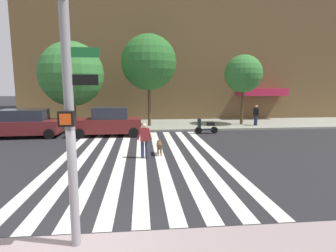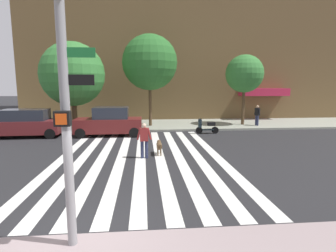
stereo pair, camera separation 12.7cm
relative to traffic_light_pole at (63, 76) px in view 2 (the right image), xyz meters
The scene contains 13 objects.
ground_plane 8.15m from the traffic_light_pole, 90.83° to the left, with size 160.00×160.00×0.00m, color #232326.
sidewalk_far 17.62m from the traffic_light_pole, 90.35° to the left, with size 80.00×6.00×0.15m, color gray.
crosswalk_stripes 8.25m from the traffic_light_pole, 79.98° to the left, with size 7.65×13.25×0.01m.
traffic_light_pole is the anchor object (origin of this frame).
parked_car_near_curb 14.71m from the traffic_light_pole, 116.17° to the left, with size 4.93×2.08×1.82m.
parked_car_behind_first 13.27m from the traffic_light_pole, 93.66° to the left, with size 4.39×1.88×1.93m.
parked_scooter 14.72m from the traffic_light_pole, 65.80° to the left, with size 1.63×0.50×1.11m.
street_tree_nearest 15.55m from the traffic_light_pole, 103.45° to the left, with size 4.61×4.61×6.33m.
street_tree_middle 16.62m from the traffic_light_pole, 83.04° to the left, with size 4.34×4.34×7.17m.
street_tree_further 19.02m from the traffic_light_pole, 59.38° to the left, with size 3.06×3.06×5.69m.
pedestrian_dog_walker 7.65m from the traffic_light_pole, 78.15° to the left, with size 0.70×0.25×1.64m.
dog_on_leash 8.56m from the traffic_light_pole, 73.97° to the left, with size 0.28×1.11×0.65m.
pedestrian_bystander 19.07m from the traffic_light_pole, 55.86° to the left, with size 0.33×0.70×1.64m.
Camera 2 is at (1.57, -5.58, 3.34)m, focal length 28.70 mm.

